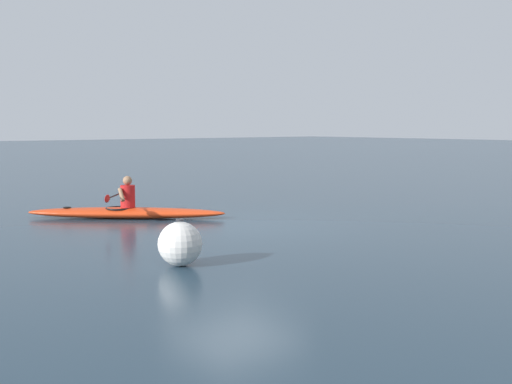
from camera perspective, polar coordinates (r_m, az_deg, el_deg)
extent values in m
plane|color=#233847|center=(13.97, -1.80, -3.06)|extent=(160.00, 160.00, 0.00)
ellipsoid|color=red|center=(15.57, -11.15, -1.78)|extent=(3.89, 3.58, 0.25)
torus|color=black|center=(15.60, -11.78, -1.38)|extent=(0.86, 0.86, 0.04)
cylinder|color=black|center=(15.94, -15.99, -1.29)|extent=(0.18, 0.18, 0.02)
cylinder|color=red|center=(15.52, -11.01, -0.37)|extent=(0.33, 0.33, 0.51)
sphere|color=#936B4C|center=(15.48, -11.04, 0.98)|extent=(0.21, 0.21, 0.21)
cylinder|color=black|center=(15.56, -11.73, -0.15)|extent=(1.38, 1.54, 0.03)
ellipsoid|color=red|center=(14.58, -12.72, -0.56)|extent=(0.30, 0.32, 0.17)
ellipsoid|color=red|center=(16.54, -10.86, 0.22)|extent=(0.30, 0.32, 0.17)
cylinder|color=#936B4C|center=(15.27, -11.54, -0.24)|extent=(0.17, 0.32, 0.34)
cylinder|color=#936B4C|center=(15.79, -11.07, -0.03)|extent=(0.31, 0.19, 0.34)
sphere|color=silver|center=(10.19, -6.57, -4.46)|extent=(0.68, 0.68, 0.68)
torus|color=#333338|center=(10.13, -6.60, -2.39)|extent=(0.12, 0.12, 0.02)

